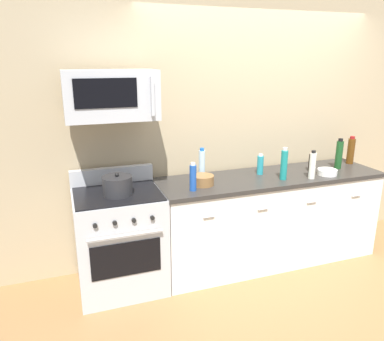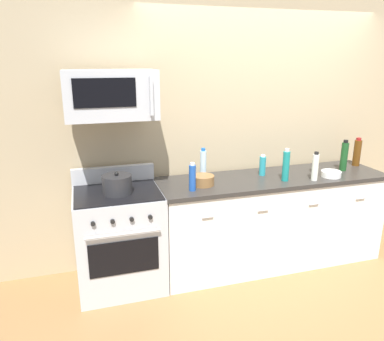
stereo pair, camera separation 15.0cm
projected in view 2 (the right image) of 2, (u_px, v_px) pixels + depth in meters
ground_plane at (268, 260)px, 3.96m from camera, size 6.46×6.46×0.00m
back_wall at (257, 127)px, 3.95m from camera, size 5.39×0.10×2.70m
counter_unit at (271, 220)px, 3.83m from camera, size 2.30×0.66×0.92m
range_oven at (120, 238)px, 3.41m from camera, size 0.76×0.69×1.07m
microwave at (111, 95)px, 3.08m from camera, size 0.74×0.44×0.40m
bottle_vinegar_white at (315, 167)px, 3.55m from camera, size 0.06×0.06×0.28m
bottle_soy_sauce_dark at (315, 164)px, 3.80m from camera, size 0.05×0.05×0.19m
bottle_dish_soap at (262, 166)px, 3.72m from camera, size 0.06×0.06×0.21m
bottle_water_clear at (203, 164)px, 3.62m from camera, size 0.06×0.06×0.29m
bottle_sparkling_teal at (286, 166)px, 3.53m from camera, size 0.07×0.07×0.31m
bottle_wine_green at (344, 156)px, 3.87m from camera, size 0.07×0.07×0.32m
bottle_soda_blue at (192, 177)px, 3.27m from camera, size 0.06×0.06×0.25m
bottle_wine_amber at (357, 152)px, 4.04m from camera, size 0.08×0.08×0.31m
bowl_wooden_salad at (203, 180)px, 3.44m from camera, size 0.21×0.21×0.09m
bowl_white_ceramic at (331, 174)px, 3.69m from camera, size 0.19×0.19×0.05m
stockpot at (117, 184)px, 3.21m from camera, size 0.25×0.25×0.19m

